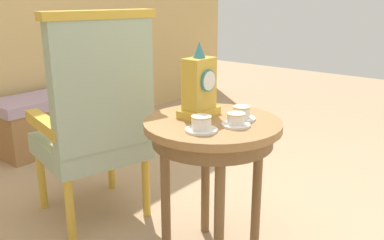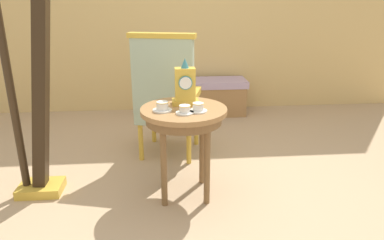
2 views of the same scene
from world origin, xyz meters
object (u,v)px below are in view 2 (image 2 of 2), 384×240
at_px(side_table, 184,120).
at_px(armchair, 167,95).
at_px(mantel_clock, 185,86).
at_px(teacup_left, 162,107).
at_px(teacup_right, 185,110).
at_px(window_bench, 207,97).
at_px(teacup_center, 198,108).
at_px(harp, 33,105).

distance_m(side_table, armchair, 0.69).
distance_m(side_table, mantel_clock, 0.24).
distance_m(teacup_left, teacup_right, 0.16).
height_order(side_table, teacup_right, teacup_right).
bearing_deg(armchair, window_bench, 66.78).
distance_m(teacup_center, window_bench, 2.08).
xyz_separation_m(teacup_right, window_bench, (0.42, 2.03, -0.48)).
bearing_deg(window_bench, teacup_center, -99.29).
relative_size(teacup_center, window_bench, 0.13).
distance_m(mantel_clock, harp, 1.08).
height_order(teacup_right, armchair, armchair).
bearing_deg(teacup_right, window_bench, 78.30).
bearing_deg(teacup_right, side_table, 89.58).
distance_m(teacup_right, harp, 1.08).
relative_size(side_table, teacup_center, 5.48).
height_order(teacup_right, window_bench, teacup_right).
xyz_separation_m(armchair, harp, (-0.95, -0.57, 0.10)).
bearing_deg(mantel_clock, armchair, 102.07).
xyz_separation_m(harp, window_bench, (1.48, 1.80, -0.47)).
bearing_deg(teacup_center, teacup_left, 171.25).
relative_size(side_table, teacup_left, 5.10).
xyz_separation_m(side_table, mantel_clock, (0.02, 0.09, 0.22)).
relative_size(teacup_right, armchair, 0.11).
height_order(mantel_clock, armchair, armchair).
distance_m(teacup_right, teacup_center, 0.10).
height_order(side_table, mantel_clock, mantel_clock).
relative_size(teacup_center, mantel_clock, 0.37).
bearing_deg(armchair, harp, -148.93).
bearing_deg(teacup_left, window_bench, 73.84).
height_order(side_table, harp, harp).
bearing_deg(mantel_clock, teacup_right, -94.70).
distance_m(teacup_left, armchair, 0.74).
xyz_separation_m(teacup_left, harp, (-0.91, 0.16, -0.01)).
height_order(teacup_right, teacup_center, teacup_center).
relative_size(mantel_clock, armchair, 0.29).
xyz_separation_m(teacup_left, mantel_clock, (0.17, 0.14, 0.11)).
bearing_deg(side_table, teacup_left, -160.85).
bearing_deg(side_table, mantel_clock, 79.48).
xyz_separation_m(teacup_right, mantel_clock, (0.02, 0.21, 0.11)).
bearing_deg(teacup_left, armchair, 86.91).
relative_size(teacup_left, teacup_right, 1.09).
height_order(teacup_center, harp, harp).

